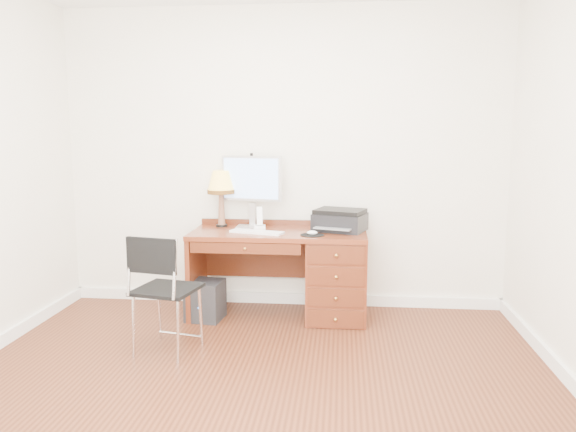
# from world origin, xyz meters

# --- Properties ---
(ground) EXTENTS (4.00, 4.00, 0.00)m
(ground) POSITION_xyz_m (0.00, 0.00, 0.00)
(ground) COLOR #401C0E
(ground) RESTS_ON ground
(room_shell) EXTENTS (4.00, 4.00, 4.00)m
(room_shell) POSITION_xyz_m (0.00, 0.63, 0.05)
(room_shell) COLOR white
(room_shell) RESTS_ON ground
(desk) EXTENTS (1.50, 0.67, 0.75)m
(desk) POSITION_xyz_m (0.32, 1.40, 0.41)
(desk) COLOR maroon
(desk) RESTS_ON ground
(monitor) EXTENTS (0.55, 0.22, 0.64)m
(monitor) POSITION_xyz_m (-0.27, 1.58, 1.15)
(monitor) COLOR silver
(monitor) RESTS_ON desk
(keyboard) EXTENTS (0.48, 0.26, 0.02)m
(keyboard) POSITION_xyz_m (-0.17, 1.29, 0.76)
(keyboard) COLOR white
(keyboard) RESTS_ON desk
(mouse_pad) EXTENTS (0.20, 0.20, 0.04)m
(mouse_pad) POSITION_xyz_m (0.30, 1.23, 0.76)
(mouse_pad) COLOR black
(mouse_pad) RESTS_ON desk
(printer) EXTENTS (0.50, 0.44, 0.19)m
(printer) POSITION_xyz_m (0.52, 1.48, 0.84)
(printer) COLOR black
(printer) RESTS_ON desk
(leg_lamp) EXTENTS (0.25, 0.25, 0.50)m
(leg_lamp) POSITION_xyz_m (-0.54, 1.59, 1.12)
(leg_lamp) COLOR black
(leg_lamp) RESTS_ON desk
(phone) EXTENTS (0.11, 0.11, 0.20)m
(phone) POSITION_xyz_m (-0.17, 1.43, 0.81)
(phone) COLOR white
(phone) RESTS_ON desk
(pen_cup) EXTENTS (0.07, 0.07, 0.09)m
(pen_cup) POSITION_xyz_m (0.39, 1.52, 0.79)
(pen_cup) COLOR black
(pen_cup) RESTS_ON desk
(chair) EXTENTS (0.49, 0.49, 0.88)m
(chair) POSITION_xyz_m (-0.72, 0.45, 0.54)
(chair) COLOR black
(chair) RESTS_ON ground
(equipment_box) EXTENTS (0.32, 0.32, 0.34)m
(equipment_box) POSITION_xyz_m (-0.62, 1.23, 0.17)
(equipment_box) COLOR black
(equipment_box) RESTS_ON ground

